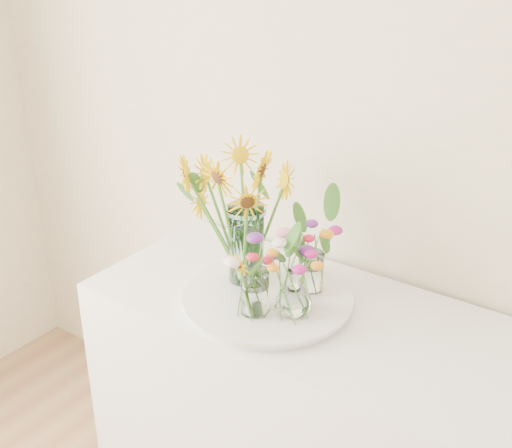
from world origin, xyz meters
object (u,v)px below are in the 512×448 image
at_px(mason_jar, 246,244).
at_px(small_vase_b, 294,292).
at_px(counter, 312,431).
at_px(tray, 267,300).
at_px(small_vase_c, 311,272).
at_px(small_vase_a, 255,293).

xyz_separation_m(mason_jar, small_vase_b, (0.22, -0.08, -0.05)).
xyz_separation_m(counter, small_vase_b, (-0.03, -0.09, 0.55)).
bearing_deg(tray, mason_jar, 159.01).
distance_m(counter, small_vase_c, 0.55).
bearing_deg(small_vase_a, counter, 49.67).
xyz_separation_m(mason_jar, small_vase_c, (0.19, 0.06, -0.06)).
bearing_deg(small_vase_c, small_vase_b, -78.56).
xyz_separation_m(counter, small_vase_c, (-0.06, 0.05, 0.54)).
distance_m(tray, small_vase_a, 0.13).
bearing_deg(mason_jar, counter, 1.42).
distance_m(counter, small_vase_b, 0.55).
height_order(small_vase_a, small_vase_c, small_vase_a).
relative_size(small_vase_a, small_vase_b, 0.95).
bearing_deg(mason_jar, tray, -20.99).
bearing_deg(small_vase_b, counter, 69.86).
distance_m(tray, mason_jar, 0.18).
bearing_deg(small_vase_b, small_vase_c, 101.44).
height_order(counter, tray, tray).
xyz_separation_m(tray, small_vase_b, (0.11, -0.04, 0.08)).
relative_size(tray, small_vase_c, 3.75).
bearing_deg(small_vase_b, tray, 161.48).
bearing_deg(mason_jar, small_vase_a, -46.82).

